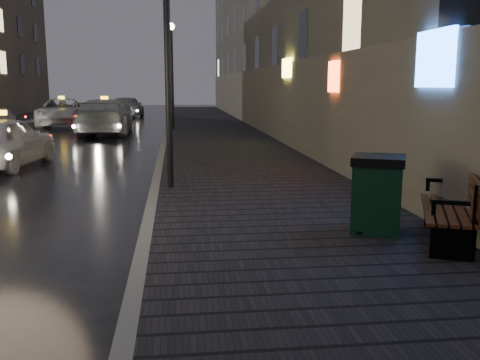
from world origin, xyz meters
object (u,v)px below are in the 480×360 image
(taxi_mid, at_px, (105,117))
(taxi_far, at_px, (62,112))
(lamp_near, at_px, (167,32))
(car_far, at_px, (127,107))
(trash_bin, at_px, (377,193))
(taxi_near, at_px, (2,142))
(bench, at_px, (455,208))
(lamp_far, at_px, (172,63))

(taxi_mid, relative_size, taxi_far, 1.02)
(lamp_near, relative_size, car_far, 1.12)
(trash_bin, xyz_separation_m, taxi_near, (-8.06, 8.46, 0.02))
(taxi_near, height_order, taxi_mid, taxi_mid)
(trash_bin, relative_size, taxi_mid, 0.20)
(trash_bin, height_order, taxi_far, taxi_far)
(taxi_mid, bearing_deg, bench, 109.52)
(trash_bin, distance_m, taxi_far, 26.93)
(lamp_far, distance_m, car_far, 13.31)
(bench, xyz_separation_m, taxi_far, (-10.60, 25.80, 0.14))
(lamp_near, relative_size, lamp_far, 1.00)
(lamp_far, height_order, taxi_far, lamp_far)
(trash_bin, xyz_separation_m, car_far, (-6.58, 32.63, 0.05))
(taxi_near, relative_size, taxi_mid, 0.76)
(taxi_near, relative_size, taxi_far, 0.78)
(lamp_near, bearing_deg, taxi_mid, 102.33)
(lamp_near, relative_size, taxi_near, 1.18)
(trash_bin, bearing_deg, taxi_mid, 132.96)
(lamp_near, height_order, taxi_far, lamp_near)
(lamp_near, height_order, car_far, lamp_near)
(taxi_near, bearing_deg, bench, 141.62)
(lamp_far, bearing_deg, taxi_near, -112.83)
(taxi_near, bearing_deg, taxi_far, -77.06)
(taxi_mid, bearing_deg, car_far, -90.40)
(bench, distance_m, trash_bin, 1.12)
(taxi_mid, bearing_deg, taxi_far, -62.96)
(lamp_far, height_order, trash_bin, lamp_far)
(lamp_far, height_order, taxi_mid, lamp_far)
(taxi_near, bearing_deg, trash_bin, 140.88)
(lamp_far, distance_m, taxi_far, 8.70)
(lamp_near, xyz_separation_m, taxi_mid, (-3.26, 14.92, -2.63))
(trash_bin, relative_size, car_far, 0.25)
(bench, relative_size, trash_bin, 1.79)
(taxi_far, bearing_deg, car_far, 60.95)
(trash_bin, xyz_separation_m, taxi_far, (-9.72, 25.12, 0.05))
(bench, relative_size, car_far, 0.45)
(car_far, bearing_deg, taxi_mid, 97.36)
(car_far, bearing_deg, bench, 109.45)
(bench, distance_m, taxi_near, 12.80)
(lamp_far, relative_size, taxi_mid, 0.90)
(taxi_near, bearing_deg, lamp_near, 145.05)
(taxi_far, bearing_deg, bench, -74.04)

